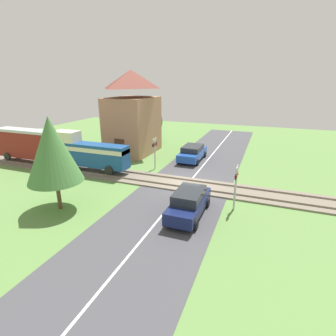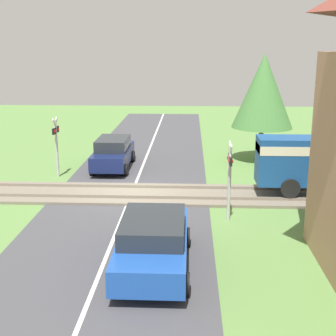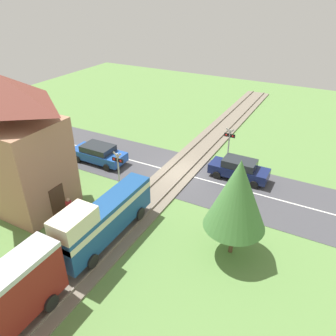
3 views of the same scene
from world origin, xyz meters
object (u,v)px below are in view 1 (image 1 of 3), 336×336
object	(u,v)px
station_building	(132,114)
pedestrian_by_station	(116,155)
car_far_side	(192,153)
crossing_signal_east_approach	(155,149)
crossing_signal_west_approach	(236,182)
car_near_crossing	(189,202)
train	(57,147)

from	to	relation	value
station_building	pedestrian_by_station	distance (m)	5.11
car_far_side	pedestrian_by_station	world-z (taller)	pedestrian_by_station
car_far_side	crossing_signal_east_approach	bearing A→B (deg)	147.71
pedestrian_by_station	crossing_signal_east_approach	bearing A→B (deg)	-98.19
crossing_signal_west_approach	pedestrian_by_station	world-z (taller)	crossing_signal_west_approach
station_building	car_near_crossing	bearing A→B (deg)	-139.71
car_near_crossing	station_building	distance (m)	15.38
station_building	pedestrian_by_station	bearing A→B (deg)	-178.76
pedestrian_by_station	crossing_signal_west_approach	bearing A→B (deg)	-116.69
car_far_side	pedestrian_by_station	xyz separation A→B (m)	(-3.15, 6.74, -0.10)
car_near_crossing	pedestrian_by_station	size ratio (longest dim) A/B	2.87
crossing_signal_west_approach	pedestrian_by_station	size ratio (longest dim) A/B	1.88
car_far_side	pedestrian_by_station	bearing A→B (deg)	115.04
train	crossing_signal_west_approach	size ratio (longest dim) A/B	4.83
car_far_side	crossing_signal_east_approach	distance (m)	4.59
car_near_crossing	crossing_signal_east_approach	distance (m)	8.89
pedestrian_by_station	car_far_side	bearing A→B (deg)	-64.96
crossing_signal_east_approach	station_building	distance (m)	6.64
station_building	pedestrian_by_station	world-z (taller)	station_building
car_far_side	station_building	distance (m)	7.64
crossing_signal_east_approach	train	bearing A→B (deg)	107.86
crossing_signal_east_approach	pedestrian_by_station	size ratio (longest dim) A/B	1.88
station_building	crossing_signal_west_approach	bearing A→B (deg)	-128.93
car_near_crossing	crossing_signal_west_approach	size ratio (longest dim) A/B	1.53
train	car_near_crossing	bearing A→B (deg)	-107.80
car_far_side	crossing_signal_west_approach	world-z (taller)	crossing_signal_west_approach
car_near_crossing	car_far_side	size ratio (longest dim) A/B	0.95
crossing_signal_east_approach	pedestrian_by_station	bearing A→B (deg)	81.81
car_near_crossing	pedestrian_by_station	bearing A→B (deg)	51.27
car_far_side	car_near_crossing	bearing A→B (deg)	-165.15
train	car_far_side	distance (m)	12.62
pedestrian_by_station	train	bearing A→B (deg)	129.52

